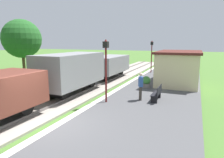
{
  "coord_description": "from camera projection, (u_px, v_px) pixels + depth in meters",
  "views": [
    {
      "loc": [
        5.73,
        -6.39,
        3.78
      ],
      "look_at": [
        -0.06,
        7.12,
        1.01
      ],
      "focal_mm": 31.51,
      "sensor_mm": 36.0,
      "label": 1
    }
  ],
  "objects": [
    {
      "name": "ground_plane",
      "position": [
        50.0,
        129.0,
        8.69
      ],
      "size": [
        160.0,
        160.0,
        0.0
      ],
      "primitive_type": "plane",
      "color": "#47702D"
    },
    {
      "name": "platform_slab",
      "position": [
        117.0,
        140.0,
        7.43
      ],
      "size": [
        6.0,
        60.0,
        0.25
      ],
      "primitive_type": "cube",
      "color": "#4C4C4F",
      "rests_on": "ground"
    },
    {
      "name": "platform_edge_stripe",
      "position": [
        57.0,
        125.0,
        8.49
      ],
      "size": [
        0.36,
        60.0,
        0.01
      ],
      "primitive_type": "cube",
      "color": "silver",
      "rests_on": "platform_slab"
    },
    {
      "name": "track_ballast",
      "position": [
        11.0,
        119.0,
        9.61
      ],
      "size": [
        3.8,
        60.0,
        0.12
      ],
      "primitive_type": "cube",
      "color": "#9E9389",
      "rests_on": "ground"
    },
    {
      "name": "rail_near",
      "position": [
        21.0,
        119.0,
        9.3
      ],
      "size": [
        0.07,
        60.0,
        0.14
      ],
      "primitive_type": "cube",
      "color": "slate",
      "rests_on": "track_ballast"
    },
    {
      "name": "rail_far",
      "position": [
        0.0,
        115.0,
        9.86
      ],
      "size": [
        0.07,
        60.0,
        0.14
      ],
      "primitive_type": "cube",
      "color": "slate",
      "rests_on": "track_ballast"
    },
    {
      "name": "freight_train",
      "position": [
        71.0,
        74.0,
        14.03
      ],
      "size": [
        2.5,
        19.4,
        2.72
      ],
      "color": "brown",
      "rests_on": "rail_near"
    },
    {
      "name": "station_hut",
      "position": [
        179.0,
        67.0,
        16.86
      ],
      "size": [
        3.5,
        5.8,
        2.78
      ],
      "color": "beige",
      "rests_on": "platform_slab"
    },
    {
      "name": "bench_near_hut",
      "position": [
        157.0,
        93.0,
        11.95
      ],
      "size": [
        0.42,
        1.5,
        0.91
      ],
      "color": "black",
      "rests_on": "platform_slab"
    },
    {
      "name": "bench_down_platform",
      "position": [
        175.0,
        71.0,
        20.94
      ],
      "size": [
        0.42,
        1.5,
        0.91
      ],
      "color": "black",
      "rests_on": "platform_slab"
    },
    {
      "name": "person_waiting",
      "position": [
        141.0,
        85.0,
        11.96
      ],
      "size": [
        0.38,
        0.45,
        1.71
      ],
      "rotation": [
        0.0,
        0.0,
        3.58
      ],
      "color": "#38332D",
      "rests_on": "platform_slab"
    },
    {
      "name": "potted_planter",
      "position": [
        146.0,
        82.0,
        15.32
      ],
      "size": [
        0.64,
        0.64,
        0.92
      ],
      "color": "slate",
      "rests_on": "platform_slab"
    },
    {
      "name": "lamp_post_near",
      "position": [
        106.0,
        59.0,
        11.3
      ],
      "size": [
        0.28,
        0.28,
        3.7
      ],
      "color": "#591414",
      "rests_on": "platform_slab"
    },
    {
      "name": "lamp_post_far",
      "position": [
        152.0,
        51.0,
        22.6
      ],
      "size": [
        0.28,
        0.28,
        3.7
      ],
      "color": "#591414",
      "rests_on": "platform_slab"
    },
    {
      "name": "tree_trackside_far",
      "position": [
        22.0,
        39.0,
        19.01
      ],
      "size": [
        3.71,
        3.71,
        5.94
      ],
      "color": "#4C3823",
      "rests_on": "ground"
    }
  ]
}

